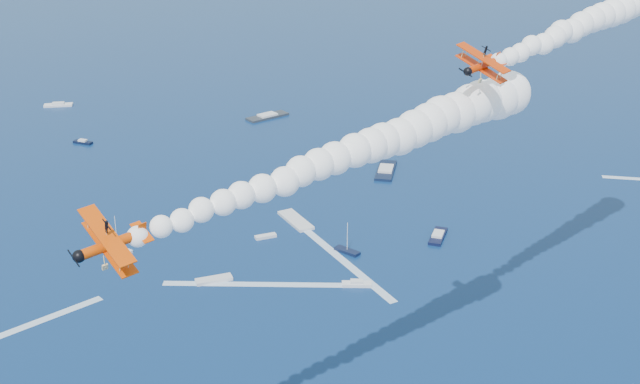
{
  "coord_description": "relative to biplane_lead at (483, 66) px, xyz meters",
  "views": [
    {
      "loc": [
        1.73,
        -76.02,
        88.47
      ],
      "look_at": [
        -3.87,
        14.74,
        49.46
      ],
      "focal_mm": 47.38,
      "sensor_mm": 36.0,
      "label": 1
    }
  ],
  "objects": [
    {
      "name": "smoke_trail_lead",
      "position": [
        21.65,
        23.02,
        2.42
      ],
      "size": [
        65.99,
        65.89,
        11.06
      ],
      "primitive_type": null,
      "rotation": [
        0.0,
        0.0,
        3.96
      ],
      "color": "white"
    },
    {
      "name": "smoke_trail_trail",
      "position": [
        -16.41,
        -11.51,
        -8.05
      ],
      "size": [
        65.98,
        65.64,
        11.06
      ],
      "primitive_type": null,
      "rotation": [
        0.0,
        0.0,
        3.87
      ],
      "color": "white"
    },
    {
      "name": "biplane_lead",
      "position": [
        0.0,
        0.0,
        0.0
      ],
      "size": [
        11.27,
        11.39,
        7.45
      ],
      "primitive_type": null,
      "rotation": [
        -0.31,
        0.07,
        3.96
      ],
      "color": "red"
    },
    {
      "name": "boat_wakes",
      "position": [
        -17.34,
        61.55,
        -60.67
      ],
      "size": [
        184.4,
        102.51,
        0.04
      ],
      "color": "white",
      "rests_on": "ground"
    },
    {
      "name": "spectator_boats",
      "position": [
        -26.59,
        74.01,
        -60.35
      ],
      "size": [
        229.56,
        177.92,
        0.7
      ],
      "color": "silver",
      "rests_on": "ground"
    },
    {
      "name": "biplane_trail",
      "position": [
        -39.94,
        -32.6,
        -10.47
      ],
      "size": [
        12.93,
        13.31,
        8.85
      ],
      "primitive_type": null,
      "rotation": [
        -0.35,
        0.07,
        3.87
      ],
      "color": "#E44504"
    }
  ]
}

